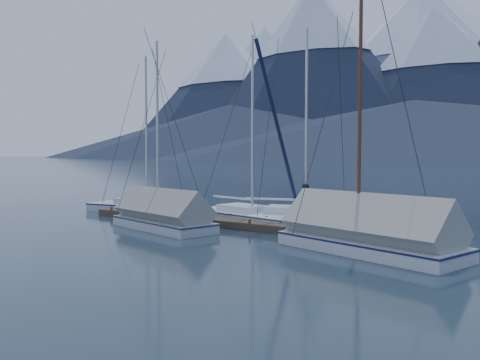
% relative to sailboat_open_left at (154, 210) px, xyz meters
% --- Properties ---
extents(ground, '(1000.00, 1000.00, 0.00)m').
position_rel_sailboat_open_left_xyz_m(ground, '(7.37, -3.95, -0.17)').
color(ground, '#14222E').
rests_on(ground, ground).
extents(dock, '(18.00, 1.50, 0.54)m').
position_rel_sailboat_open_left_xyz_m(dock, '(7.37, -1.95, -0.06)').
color(dock, '#382D23').
rests_on(dock, ground).
extents(mooring_posts, '(15.12, 1.52, 0.35)m').
position_rel_sailboat_open_left_xyz_m(mooring_posts, '(6.87, -1.95, 0.18)').
color(mooring_posts, '#382D23').
rests_on(mooring_posts, ground).
extents(sailboat_open_left, '(7.72, 3.49, 9.89)m').
position_rel_sailboat_open_left_xyz_m(sailboat_open_left, '(0.00, 0.00, 0.00)').
color(sailboat_open_left, silver).
rests_on(sailboat_open_left, ground).
extents(sailboat_open_mid, '(7.93, 3.82, 10.12)m').
position_rel_sailboat_open_left_xyz_m(sailboat_open_mid, '(7.46, -0.35, 0.00)').
color(sailboat_open_mid, white).
rests_on(sailboat_open_mid, ground).
extents(sailboat_open_right, '(8.13, 4.23, 10.35)m').
position_rel_sailboat_open_left_xyz_m(sailboat_open_right, '(9.89, 0.93, 0.01)').
color(sailboat_open_right, silver).
rests_on(sailboat_open_right, ground).
extents(sailboat_covered_near, '(7.99, 4.33, 9.94)m').
position_rel_sailboat_open_left_xyz_m(sailboat_covered_near, '(13.88, -4.21, 0.32)').
color(sailboat_covered_near, silver).
rests_on(sailboat_covered_near, ground).
extents(sailboat_covered_far, '(6.94, 3.49, 9.34)m').
position_rel_sailboat_open_left_xyz_m(sailboat_covered_far, '(4.32, -4.28, 0.28)').
color(sailboat_covered_far, silver).
rests_on(sailboat_covered_far, ground).
extents(person, '(0.62, 0.76, 1.81)m').
position_rel_sailboat_open_left_xyz_m(person, '(10.86, -2.05, 1.07)').
color(person, black).
rests_on(person, dock).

